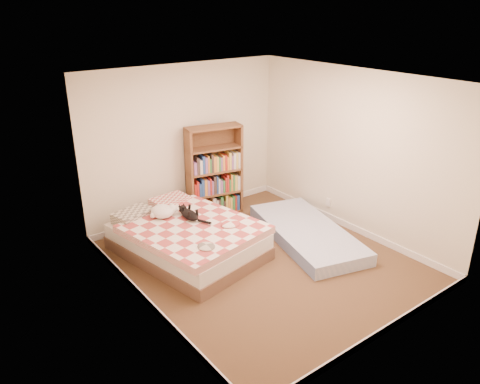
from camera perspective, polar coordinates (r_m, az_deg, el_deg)
room at (r=6.08m, az=2.95°, el=1.36°), size 3.51×4.01×2.51m
bed at (r=6.73m, az=-6.60°, el=-5.47°), size 1.79×2.28×0.55m
bookshelf at (r=7.82m, az=-3.21°, el=1.20°), size 0.97×0.48×1.52m
floor_mattress at (r=7.20m, az=8.14°, el=-5.00°), size 1.49×2.32×0.19m
black_cat at (r=6.70m, az=-6.29°, el=-2.66°), size 0.22×0.64×0.15m
white_dog at (r=6.78m, az=-9.33°, el=-2.33°), size 0.44×0.46×0.17m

